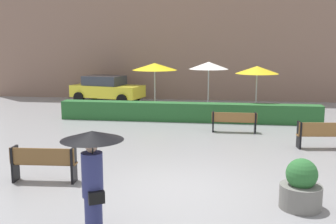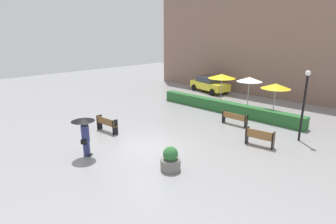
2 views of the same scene
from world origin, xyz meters
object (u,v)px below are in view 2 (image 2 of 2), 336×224
object	(u,v)px
patio_umbrella_yellow	(222,76)
parked_car	(209,84)
bench_back_row	(234,118)
patio_umbrella_yellow_far	(276,86)
patio_umbrella_white	(249,79)
planter_pot	(170,160)
pedestrian_with_umbrella	(84,130)
bench_near_left	(106,123)
lamp_post	(304,99)
bench_far_right	(260,137)

from	to	relation	value
patio_umbrella_yellow	parked_car	bearing A→B (deg)	137.69
bench_back_row	patio_umbrella_yellow	xyz separation A→B (m)	(-3.88, 4.26, 1.83)
patio_umbrella_yellow_far	parked_car	distance (m)	9.43
patio_umbrella_white	parked_car	distance (m)	7.27
bench_back_row	patio_umbrella_white	size ratio (longest dim) A/B	0.68
planter_pot	patio_umbrella_white	bearing A→B (deg)	102.09
planter_pot	pedestrian_with_umbrella	bearing A→B (deg)	-154.99
bench_near_left	patio_umbrella_white	distance (m)	11.16
lamp_post	parked_car	world-z (taller)	lamp_post
patio_umbrella_yellow	patio_umbrella_yellow_far	bearing A→B (deg)	-10.09
bench_back_row	parked_car	size ratio (longest dim) A/B	0.39
pedestrian_with_umbrella	patio_umbrella_yellow	distance (m)	13.47
patio_umbrella_yellow	bench_back_row	bearing A→B (deg)	-47.70
bench_near_left	patio_umbrella_yellow	size ratio (longest dim) A/B	0.66
bench_far_right	patio_umbrella_white	size ratio (longest dim) A/B	0.59
pedestrian_with_umbrella	patio_umbrella_white	distance (m)	13.12
lamp_post	patio_umbrella_yellow	distance (m)	8.90
bench_far_right	parked_car	xyz separation A→B (m)	(-10.10, 9.53, 0.30)
bench_near_left	bench_back_row	world-z (taller)	bench_near_left
bench_near_left	pedestrian_with_umbrella	size ratio (longest dim) A/B	0.84
patio_umbrella_yellow	parked_car	xyz separation A→B (m)	(-3.45, 3.14, -1.49)
bench_near_left	lamp_post	distance (m)	11.24
bench_far_right	patio_umbrella_white	distance (m)	7.42
patio_umbrella_yellow_far	pedestrian_with_umbrella	bearing A→B (deg)	-106.78
planter_pot	patio_umbrella_yellow	world-z (taller)	patio_umbrella_yellow
planter_pot	patio_umbrella_yellow_far	xyz separation A→B (m)	(-0.14, 10.68, 1.78)
planter_pot	patio_umbrella_white	world-z (taller)	patio_umbrella_white
patio_umbrella_yellow_far	lamp_post	bearing A→B (deg)	-47.76
bench_back_row	planter_pot	bearing A→B (deg)	-80.52
planter_pot	parked_car	distance (m)	17.01
bench_near_left	bench_far_right	bearing A→B (deg)	29.81
bench_far_right	bench_back_row	size ratio (longest dim) A/B	0.87
pedestrian_with_umbrella	patio_umbrella_yellow_far	xyz separation A→B (m)	(3.77, 12.50, 0.91)
patio_umbrella_yellow	parked_car	distance (m)	4.89
bench_back_row	patio_umbrella_yellow_far	distance (m)	3.96
pedestrian_with_umbrella	patio_umbrella_yellow	world-z (taller)	patio_umbrella_yellow
bench_far_right	parked_car	distance (m)	13.89
parked_car	pedestrian_with_umbrella	bearing A→B (deg)	-74.33
pedestrian_with_umbrella	patio_umbrella_yellow	size ratio (longest dim) A/B	0.79
bench_back_row	planter_pot	size ratio (longest dim) A/B	1.63
bench_near_left	lamp_post	size ratio (longest dim) A/B	0.42
bench_back_row	planter_pot	world-z (taller)	planter_pot
bench_far_right	parked_car	bearing A→B (deg)	136.67
bench_back_row	parked_car	xyz separation A→B (m)	(-7.33, 7.40, 0.34)
bench_near_left	bench_back_row	distance (m)	8.12
bench_far_right	bench_near_left	world-z (taller)	bench_near_left
parked_car	patio_umbrella_yellow	bearing A→B (deg)	-42.31
planter_pot	patio_umbrella_white	distance (m)	11.58
bench_far_right	bench_near_left	size ratio (longest dim) A/B	0.93
pedestrian_with_umbrella	bench_far_right	bearing A→B (deg)	52.01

